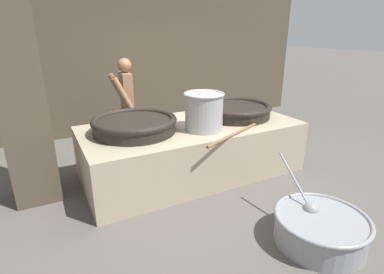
% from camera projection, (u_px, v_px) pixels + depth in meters
% --- Properties ---
extents(ground_plane, '(60.00, 60.00, 0.00)m').
position_uv_depth(ground_plane, '(192.00, 171.00, 4.76)').
color(ground_plane, '#56514C').
extents(back_wall, '(8.62, 0.24, 4.33)m').
position_uv_depth(back_wall, '(132.00, 28.00, 6.28)').
color(back_wall, '#4C4233').
rests_on(back_wall, ground_plane).
extents(support_pillar, '(0.53, 0.53, 4.33)m').
position_uv_depth(support_pillar, '(7.00, 26.00, 3.32)').
color(support_pillar, '#4C4233').
rests_on(support_pillar, ground_plane).
extents(hearth_platform, '(3.25, 1.52, 0.78)m').
position_uv_depth(hearth_platform, '(192.00, 149.00, 4.63)').
color(hearth_platform, tan).
rests_on(hearth_platform, ground_plane).
extents(giant_wok_near, '(1.17, 1.17, 0.22)m').
position_uv_depth(giant_wok_near, '(135.00, 124.00, 4.13)').
color(giant_wok_near, black).
rests_on(giant_wok_near, hearth_platform).
extents(giant_wok_far, '(1.18, 1.18, 0.21)m').
position_uv_depth(giant_wok_far, '(235.00, 110.00, 4.90)').
color(giant_wok_far, black).
rests_on(giant_wok_far, hearth_platform).
extents(stock_pot, '(0.57, 0.57, 0.53)m').
position_uv_depth(stock_pot, '(204.00, 111.00, 4.19)').
color(stock_pot, '#9E9EA3').
rests_on(stock_pot, hearth_platform).
extents(stirring_paddle, '(1.31, 0.62, 0.04)m').
position_uv_depth(stirring_paddle, '(240.00, 132.00, 4.14)').
color(stirring_paddle, brown).
rests_on(stirring_paddle, hearth_platform).
extents(cook, '(0.42, 0.64, 1.68)m').
position_uv_depth(cook, '(127.00, 103.00, 5.27)').
color(cook, '#8C6647').
rests_on(cook, ground_plane).
extents(prep_bowl_vegetables, '(0.96, 1.25, 0.73)m').
position_uv_depth(prep_bowl_vegetables, '(320.00, 227.00, 3.11)').
color(prep_bowl_vegetables, gray).
rests_on(prep_bowl_vegetables, ground_plane).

